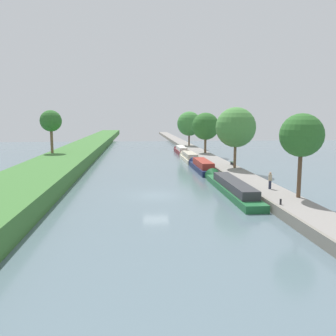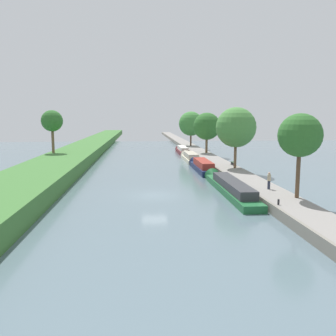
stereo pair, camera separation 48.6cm
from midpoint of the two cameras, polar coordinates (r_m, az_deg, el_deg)
The scene contains 17 objects.
ground_plane at distance 35.36m, azimuth -1.80°, elevation -4.42°, with size 160.00×160.00×0.00m, color slate.
left_grassy_bank at distance 36.91m, azimuth -22.41°, elevation -3.08°, with size 7.58×260.00×1.80m.
right_towpath at distance 37.40m, azimuth 15.10°, elevation -3.37°, with size 3.33×260.00×0.82m.
stone_quay at distance 36.84m, azimuth 12.47°, elevation -3.41°, with size 0.25×260.00×0.87m.
narrowboat_green at distance 37.38m, azimuth 10.11°, elevation -2.92°, with size 2.00×17.09×2.09m.
narrowboat_navy at distance 51.93m, azimuth 5.70°, elevation 0.33°, with size 2.04×12.43×2.23m.
narrowboat_cream at distance 63.77m, azimuth 3.72°, elevation 1.76°, with size 2.11×11.55×2.21m.
narrowboat_maroon at distance 75.98m, azimuth 2.46°, elevation 2.83°, with size 1.82×11.84×2.04m.
tree_rightbank_near at distance 32.11m, azimuth 20.82°, elevation 4.88°, with size 3.70×3.70×7.23m.
tree_rightbank_midnear at distance 49.09m, azimuth 11.13°, elevation 6.40°, with size 5.41×5.41×8.22m.
tree_rightbank_midfar at distance 69.21m, azimuth 6.44°, elevation 6.66°, with size 5.23×5.23×7.75m.
tree_rightbank_far at distance 86.49m, azimuth 3.86°, elevation 7.11°, with size 5.84×5.84×8.24m.
tree_leftbank_downstream at distance 62.00m, azimuth -17.90°, elevation 7.16°, with size 3.52×3.52×7.05m.
person_walking at distance 35.60m, azimuth 16.28°, elevation -1.89°, with size 0.34×0.34×1.66m.
mooring_bollard_near at distance 29.63m, azimuth 17.76°, elevation -5.23°, with size 0.16×0.16×0.45m.
mooring_bollard_far at distance 81.95m, azimuth 3.23°, elevation 3.50°, with size 0.16×0.16×0.45m.
park_bench at distance 52.21m, azimuth 10.69°, elevation 0.83°, with size 0.44×1.50×0.47m.
Camera 2 is at (-1.44, -34.49, 7.71)m, focal length 37.99 mm.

